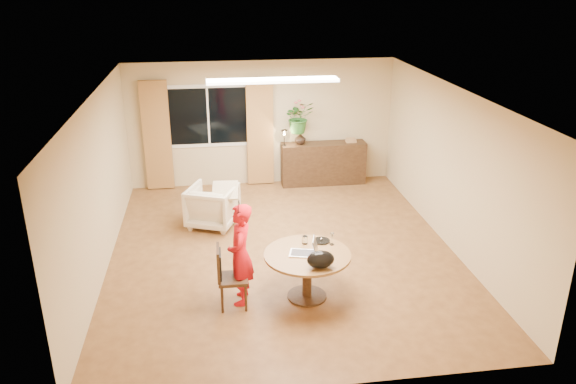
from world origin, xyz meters
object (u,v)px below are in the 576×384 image
object	(u,v)px
dining_table	(307,263)
child	(240,254)
dining_chair	(233,277)
armchair	(213,206)
sideboard	(323,163)

from	to	relation	value
dining_table	child	world-z (taller)	child
child	dining_chair	bearing A→B (deg)	-38.13
dining_chair	armchair	world-z (taller)	dining_chair
dining_table	dining_chair	world-z (taller)	dining_chair
dining_chair	dining_table	bearing A→B (deg)	5.49
dining_table	sideboard	world-z (taller)	sideboard
armchair	sideboard	size ratio (longest dim) A/B	0.46
dining_table	armchair	world-z (taller)	armchair
child	armchair	world-z (taller)	child
dining_chair	child	distance (m)	0.32
dining_table	sideboard	bearing A→B (deg)	75.77
dining_table	sideboard	xyz separation A→B (m)	(1.12, 4.43, -0.09)
sideboard	child	bearing A→B (deg)	-114.81
sideboard	armchair	bearing A→B (deg)	-142.32
dining_table	dining_chair	distance (m)	1.03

